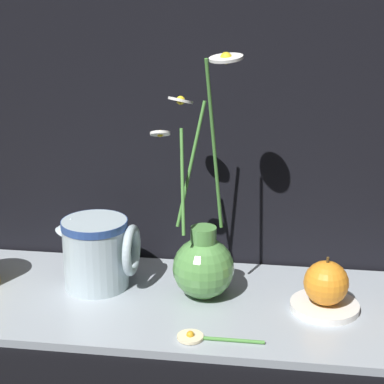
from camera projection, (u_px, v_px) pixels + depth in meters
ground_plane at (188, 307)px, 0.97m from camera, size 6.00×6.00×0.00m
shelf at (188, 304)px, 0.97m from camera, size 0.87×0.29×0.01m
vase_with_flowers at (203, 260)px, 0.96m from camera, size 0.14×0.11×0.37m
ceramic_pitcher at (98, 250)px, 1.00m from camera, size 0.13×0.10×0.12m
saucer_plate at (324, 305)px, 0.95m from camera, size 0.10×0.10×0.01m
orange_fruit at (326, 282)px, 0.93m from camera, size 0.07×0.07×0.07m
loose_daisy at (201, 337)px, 0.86m from camera, size 0.12×0.04×0.01m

